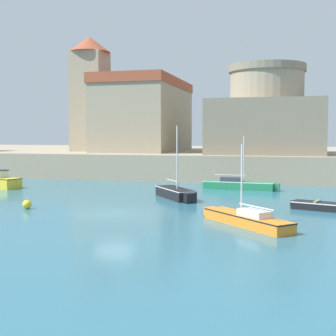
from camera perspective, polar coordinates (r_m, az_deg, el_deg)
ground_plane at (r=29.93m, az=-6.56°, el=-5.56°), size 200.00×200.00×0.00m
quay_seawall at (r=68.03m, az=5.58°, el=1.07°), size 120.00×40.00×2.83m
dinghy_black_2 at (r=32.77m, az=17.90°, el=-4.38°), size 3.91×2.29×0.60m
sailboat_orange_3 at (r=26.26m, az=9.48°, el=-6.09°), size 5.53×5.69×4.50m
sailboat_green_4 at (r=43.04m, az=8.62°, el=-2.01°), size 6.98×1.79×4.90m
sailboat_black_5 at (r=36.68m, az=0.97°, el=-3.04°), size 4.24×5.14×5.70m
mooring_buoy at (r=33.00m, az=-16.80°, el=-4.26°), size 0.61×0.61×0.61m
church at (r=62.27m, az=-3.90°, el=6.92°), size 14.03×17.37×14.77m
fortress at (r=55.00m, az=11.89°, el=5.78°), size 12.53×12.53×10.01m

